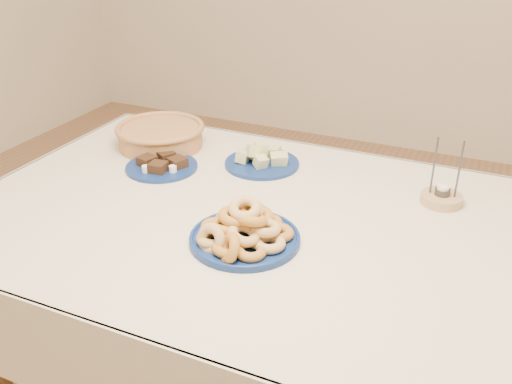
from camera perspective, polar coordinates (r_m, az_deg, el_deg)
dining_table at (r=1.63m, az=0.73°, el=-5.73°), size 1.71×1.11×0.75m
donut_platter at (r=1.44m, az=-1.28°, el=-3.99°), size 0.38×0.38×0.13m
melon_plate at (r=1.87m, az=0.59°, el=3.25°), size 0.31×0.31×0.08m
brownie_plate at (r=1.87m, az=-9.41°, el=2.67°), size 0.29×0.29×0.04m
wicker_basket at (r=2.04m, az=-9.53°, el=5.65°), size 0.36×0.36×0.08m
candle_holder at (r=1.72m, az=18.06°, el=-0.51°), size 0.12×0.12×0.20m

